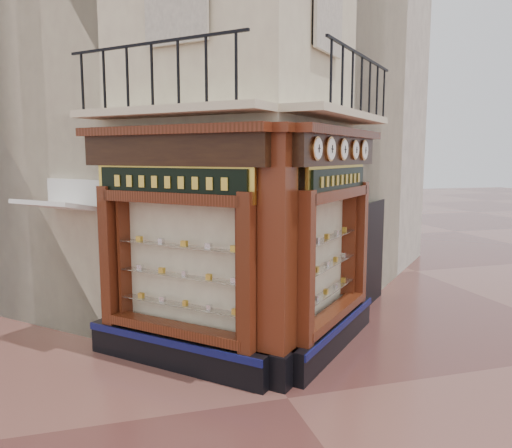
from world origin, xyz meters
name	(u,v)px	position (x,y,z in m)	size (l,w,h in m)	color
ground	(288,398)	(0.00, 0.00, 0.00)	(80.00, 80.00, 0.00)	#4C2723
main_building	(205,54)	(0.00, 6.16, 6.00)	(8.00, 8.00, 12.00)	beige
neighbour_left	(103,85)	(-2.47, 8.63, 5.50)	(8.00, 8.00, 11.00)	beige
neighbour_right	(270,91)	(2.47, 8.63, 5.50)	(8.00, 8.00, 11.00)	beige
shopfront_left	(175,251)	(-1.41, 1.57, 1.98)	(2.86, 2.86, 3.98)	black
shopfront_right	(333,243)	(1.41, 1.57, 1.98)	(2.86, 2.86, 3.98)	black
corner_pilaster	(278,261)	(0.00, 0.50, 1.95)	(0.85, 0.85, 3.98)	black
balcony	(259,112)	(0.00, 1.49, 4.22)	(5.94, 2.97, 1.03)	beige
clock_a	(317,149)	(0.61, 0.51, 3.62)	(0.29, 0.29, 0.36)	#C08140
clock_b	(330,149)	(1.02, 0.91, 3.62)	(0.31, 0.31, 0.39)	#C08140
clock_c	(343,149)	(1.47, 1.36, 3.62)	(0.30, 0.30, 0.37)	#C08140
clock_d	(355,150)	(1.92, 1.81, 3.62)	(0.29, 0.29, 0.36)	#C08140
clock_e	(364,150)	(2.32, 2.21, 3.62)	(0.31, 0.31, 0.39)	#C08140
awning	(64,345)	(-3.32, 3.11, 0.00)	(1.46, 0.88, 0.08)	silver
signboard_left	(170,182)	(-1.46, 1.51, 3.10)	(2.22, 2.22, 0.59)	gold
signboard_right	(339,180)	(1.46, 1.51, 3.10)	(1.99, 1.99, 0.53)	gold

